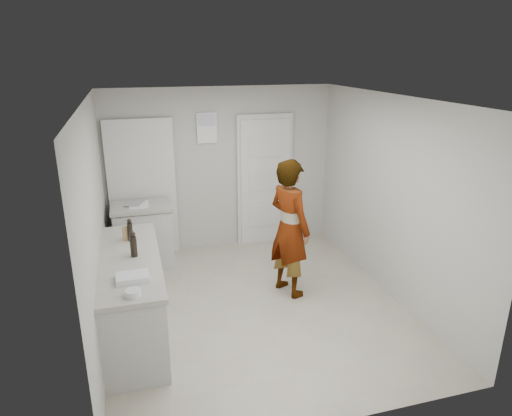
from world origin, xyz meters
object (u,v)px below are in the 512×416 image
object	(u,v)px
cake_mix_box	(127,233)
oil_cruet_b	(130,230)
baking_dish	(133,277)
person	(289,228)
egg_bowl	(133,293)
spice_jar	(128,235)
oil_cruet_a	(133,245)

from	to	relation	value
cake_mix_box	oil_cruet_b	xyz separation A→B (m)	(0.03, -0.03, 0.04)
oil_cruet_b	baking_dish	xyz separation A→B (m)	(-0.01, -0.98, -0.10)
person	egg_bowl	world-z (taller)	person
spice_jar	egg_bowl	bearing A→B (deg)	-89.44
cake_mix_box	spice_jar	world-z (taller)	cake_mix_box
cake_mix_box	person	bearing A→B (deg)	-12.39
person	oil_cruet_b	size ratio (longest dim) A/B	6.67
cake_mix_box	spice_jar	distance (m)	0.07
oil_cruet_b	egg_bowl	xyz separation A→B (m)	(-0.01, -1.29, -0.10)
oil_cruet_a	cake_mix_box	bearing A→B (deg)	97.06
person	baking_dish	distance (m)	2.14
spice_jar	oil_cruet_b	bearing A→B (deg)	-73.63
person	spice_jar	world-z (taller)	person
person	cake_mix_box	distance (m)	1.95
person	spice_jar	distance (m)	1.94
person	oil_cruet_a	distance (m)	1.94
cake_mix_box	oil_cruet_a	size ratio (longest dim) A/B	0.59
cake_mix_box	oil_cruet_a	xyz separation A→B (m)	(0.06, -0.48, 0.05)
egg_bowl	oil_cruet_b	bearing A→B (deg)	89.55
oil_cruet_b	person	bearing A→B (deg)	-0.94
spice_jar	egg_bowl	size ratio (longest dim) A/B	0.51
cake_mix_box	egg_bowl	bearing A→B (deg)	-99.51
person	egg_bowl	size ratio (longest dim) A/B	12.29
cake_mix_box	baking_dish	bearing A→B (deg)	-98.92
person	baking_dish	xyz separation A→B (m)	(-1.92, -0.95, 0.06)
spice_jar	oil_cruet_a	xyz separation A→B (m)	(0.05, -0.53, 0.10)
oil_cruet_a	baking_dish	world-z (taller)	oil_cruet_a
oil_cruet_a	egg_bowl	world-z (taller)	oil_cruet_a
oil_cruet_a	baking_dish	distance (m)	0.55
person	oil_cruet_b	distance (m)	1.92
baking_dish	egg_bowl	size ratio (longest dim) A/B	2.13
cake_mix_box	spice_jar	size ratio (longest dim) A/B	2.26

